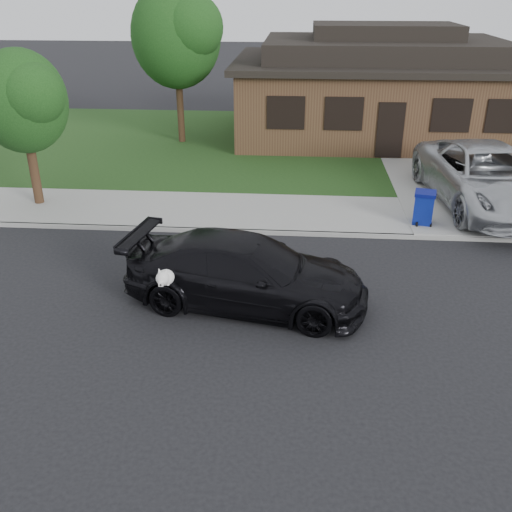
{
  "coord_description": "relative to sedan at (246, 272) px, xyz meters",
  "views": [
    {
      "loc": [
        0.53,
        -11.03,
        6.34
      ],
      "look_at": [
        -0.29,
        -0.19,
        1.1
      ],
      "focal_mm": 40.0,
      "sensor_mm": 36.0,
      "label": 1
    }
  ],
  "objects": [
    {
      "name": "tree_2",
      "position": [
        -6.88,
        5.4,
        2.51
      ],
      "size": [
        2.73,
        2.6,
        4.59
      ],
      "color": "#332114",
      "rests_on": "ground"
    },
    {
      "name": "tree_0",
      "position": [
        -3.84,
        13.17,
        3.72
      ],
      "size": [
        3.78,
        3.6,
        6.34
      ],
      "color": "#332114",
      "rests_on": "ground"
    },
    {
      "name": "recycling_bin",
      "position": [
        4.61,
        4.64,
        -0.16
      ],
      "size": [
        0.68,
        0.68,
        0.95
      ],
      "rotation": [
        0.0,
        0.0,
        -0.23
      ],
      "color": "navy",
      "rests_on": "sidewalk"
    },
    {
      "name": "curb",
      "position": [
        0.5,
        3.79,
        -0.7
      ],
      "size": [
        60.0,
        0.12,
        0.12
      ],
      "primitive_type": "cube",
      "color": "gray",
      "rests_on": "ground"
    },
    {
      "name": "driveway",
      "position": [
        6.5,
        10.29,
        -0.69
      ],
      "size": [
        4.5,
        13.0,
        0.14
      ],
      "primitive_type": "cube",
      "color": "gray",
      "rests_on": "ground"
    },
    {
      "name": "sidewalk",
      "position": [
        0.5,
        5.29,
        -0.7
      ],
      "size": [
        60.0,
        3.0,
        0.12
      ],
      "primitive_type": "cube",
      "color": "gray",
      "rests_on": "ground"
    },
    {
      "name": "ground",
      "position": [
        0.5,
        0.29,
        -0.76
      ],
      "size": [
        120.0,
        120.0,
        0.0
      ],
      "primitive_type": "plane",
      "color": "black",
      "rests_on": "ground"
    },
    {
      "name": "minivan",
      "position": [
        6.73,
        6.25,
        0.28
      ],
      "size": [
        3.65,
        6.72,
        1.79
      ],
      "primitive_type": "imported",
      "rotation": [
        0.0,
        0.0,
        0.11
      ],
      "color": "#B3B7BB",
      "rests_on": "driveway"
    },
    {
      "name": "sedan",
      "position": [
        0.0,
        0.0,
        0.0
      ],
      "size": [
        5.48,
        2.99,
        1.51
      ],
      "rotation": [
        0.0,
        0.0,
        1.4
      ],
      "color": "black",
      "rests_on": "ground"
    },
    {
      "name": "lawn",
      "position": [
        0.5,
        13.29,
        -0.69
      ],
      "size": [
        60.0,
        13.0,
        0.13
      ],
      "primitive_type": "cube",
      "color": "#193814",
      "rests_on": "ground"
    },
    {
      "name": "house",
      "position": [
        4.5,
        15.29,
        1.38
      ],
      "size": [
        12.6,
        8.6,
        4.65
      ],
      "color": "#422B1C",
      "rests_on": "ground"
    }
  ]
}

